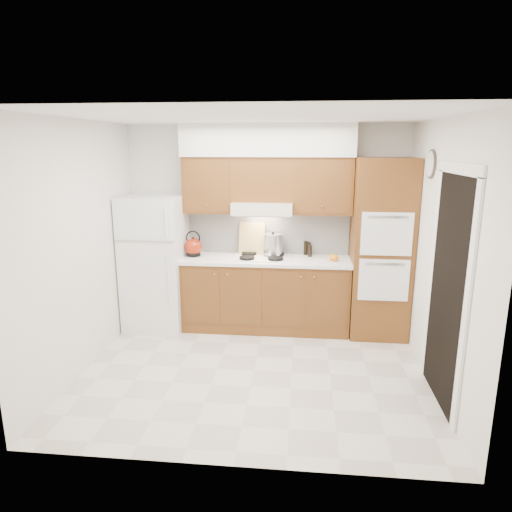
# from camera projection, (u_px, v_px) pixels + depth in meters

# --- Properties ---
(floor) EXTENTS (3.60, 3.60, 0.00)m
(floor) POSITION_uv_depth(u_px,v_px,m) (254.00, 371.00, 4.86)
(floor) COLOR beige
(floor) RESTS_ON ground
(ceiling) EXTENTS (3.60, 3.60, 0.00)m
(ceiling) POSITION_uv_depth(u_px,v_px,m) (254.00, 117.00, 4.25)
(ceiling) COLOR white
(ceiling) RESTS_ON wall_back
(wall_back) EXTENTS (3.60, 0.02, 2.60)m
(wall_back) POSITION_uv_depth(u_px,v_px,m) (266.00, 226.00, 6.00)
(wall_back) COLOR white
(wall_back) RESTS_ON floor
(wall_left) EXTENTS (0.02, 3.00, 2.60)m
(wall_left) POSITION_uv_depth(u_px,v_px,m) (82.00, 248.00, 4.73)
(wall_left) COLOR white
(wall_left) RESTS_ON floor
(wall_right) EXTENTS (0.02, 3.00, 2.60)m
(wall_right) POSITION_uv_depth(u_px,v_px,m) (440.00, 256.00, 4.38)
(wall_right) COLOR white
(wall_right) RESTS_ON floor
(fridge) EXTENTS (0.75, 0.72, 1.72)m
(fridge) POSITION_uv_depth(u_px,v_px,m) (156.00, 263.00, 5.90)
(fridge) COLOR white
(fridge) RESTS_ON floor
(base_cabinets) EXTENTS (2.11, 0.60, 0.90)m
(base_cabinets) POSITION_uv_depth(u_px,v_px,m) (266.00, 295.00, 5.91)
(base_cabinets) COLOR brown
(base_cabinets) RESTS_ON floor
(countertop) EXTENTS (2.13, 0.62, 0.04)m
(countertop) POSITION_uv_depth(u_px,v_px,m) (266.00, 260.00, 5.79)
(countertop) COLOR white
(countertop) RESTS_ON base_cabinets
(backsplash) EXTENTS (2.11, 0.03, 0.56)m
(backsplash) POSITION_uv_depth(u_px,v_px,m) (268.00, 232.00, 6.01)
(backsplash) COLOR white
(backsplash) RESTS_ON countertop
(oven_cabinet) EXTENTS (0.70, 0.65, 2.20)m
(oven_cabinet) POSITION_uv_depth(u_px,v_px,m) (381.00, 249.00, 5.60)
(oven_cabinet) COLOR brown
(oven_cabinet) RESTS_ON floor
(upper_cab_left) EXTENTS (0.63, 0.33, 0.70)m
(upper_cab_left) POSITION_uv_depth(u_px,v_px,m) (209.00, 185.00, 5.79)
(upper_cab_left) COLOR brown
(upper_cab_left) RESTS_ON wall_back
(upper_cab_right) EXTENTS (0.73, 0.33, 0.70)m
(upper_cab_right) POSITION_uv_depth(u_px,v_px,m) (323.00, 186.00, 5.64)
(upper_cab_right) COLOR brown
(upper_cab_right) RESTS_ON wall_back
(range_hood) EXTENTS (0.75, 0.45, 0.15)m
(range_hood) POSITION_uv_depth(u_px,v_px,m) (263.00, 208.00, 5.72)
(range_hood) COLOR silver
(range_hood) RESTS_ON wall_back
(upper_cab_over_hood) EXTENTS (0.75, 0.33, 0.55)m
(upper_cab_over_hood) POSITION_uv_depth(u_px,v_px,m) (263.00, 179.00, 5.70)
(upper_cab_over_hood) COLOR brown
(upper_cab_over_hood) RESTS_ON range_hood
(soffit) EXTENTS (2.13, 0.36, 0.40)m
(soffit) POSITION_uv_depth(u_px,v_px,m) (267.00, 140.00, 5.57)
(soffit) COLOR silver
(soffit) RESTS_ON wall_back
(cooktop) EXTENTS (0.74, 0.50, 0.01)m
(cooktop) POSITION_uv_depth(u_px,v_px,m) (262.00, 257.00, 5.81)
(cooktop) COLOR white
(cooktop) RESTS_ON countertop
(doorway) EXTENTS (0.02, 0.90, 2.10)m
(doorway) POSITION_uv_depth(u_px,v_px,m) (447.00, 293.00, 4.10)
(doorway) COLOR black
(doorway) RESTS_ON floor
(wall_clock) EXTENTS (0.02, 0.30, 0.30)m
(wall_clock) POSITION_uv_depth(u_px,v_px,m) (431.00, 164.00, 4.71)
(wall_clock) COLOR #3F3833
(wall_clock) RESTS_ON wall_right
(kettle) EXTENTS (0.27, 0.27, 0.22)m
(kettle) POSITION_uv_depth(u_px,v_px,m) (193.00, 247.00, 5.88)
(kettle) COLOR maroon
(kettle) RESTS_ON countertop
(cutting_board) EXTENTS (0.34, 0.13, 0.44)m
(cutting_board) POSITION_uv_depth(u_px,v_px,m) (252.00, 239.00, 5.97)
(cutting_board) COLOR tan
(cutting_board) RESTS_ON countertop
(stock_pot) EXTENTS (0.27, 0.27, 0.25)m
(stock_pot) POSITION_uv_depth(u_px,v_px,m) (273.00, 244.00, 5.87)
(stock_pot) COLOR silver
(stock_pot) RESTS_ON cooktop
(condiment_a) EXTENTS (0.06, 0.06, 0.18)m
(condiment_a) POSITION_uv_depth(u_px,v_px,m) (306.00, 248.00, 5.97)
(condiment_a) COLOR black
(condiment_a) RESTS_ON countertop
(condiment_b) EXTENTS (0.07, 0.07, 0.16)m
(condiment_b) POSITION_uv_depth(u_px,v_px,m) (309.00, 249.00, 5.96)
(condiment_b) COLOR black
(condiment_b) RESTS_ON countertop
(condiment_c) EXTENTS (0.06, 0.06, 0.15)m
(condiment_c) POSITION_uv_depth(u_px,v_px,m) (310.00, 251.00, 5.86)
(condiment_c) COLOR black
(condiment_c) RESTS_ON countertop
(orange_near) EXTENTS (0.11, 0.11, 0.08)m
(orange_near) POSITION_uv_depth(u_px,v_px,m) (333.00, 257.00, 5.67)
(orange_near) COLOR orange
(orange_near) RESTS_ON countertop
(orange_far) EXTENTS (0.08, 0.08, 0.08)m
(orange_far) POSITION_uv_depth(u_px,v_px,m) (335.00, 258.00, 5.64)
(orange_far) COLOR orange
(orange_far) RESTS_ON countertop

